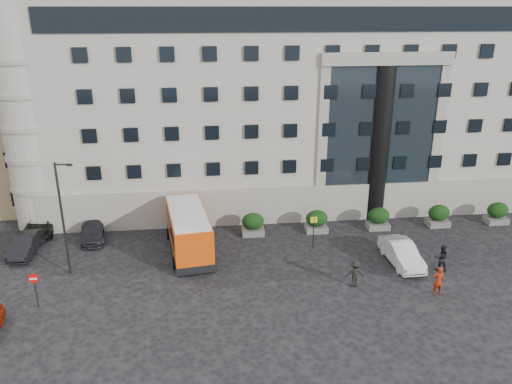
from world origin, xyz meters
TOP-DOWN VIEW (x-y plane):
  - ground at (0.00, 0.00)m, footprint 120.00×120.00m
  - civic_building at (6.00, 22.00)m, footprint 44.00×24.00m
  - entrance_column at (12.00, 10.30)m, footprint 1.80×1.80m
  - apartment_far at (-27.00, 38.00)m, footprint 13.00×13.00m
  - hedge_a at (-4.00, 7.80)m, footprint 1.80×1.26m
  - hedge_b at (1.20, 7.80)m, footprint 1.80×1.26m
  - hedge_c at (6.40, 7.80)m, footprint 1.80×1.26m
  - hedge_d at (11.60, 7.80)m, footprint 1.80×1.26m
  - hedge_e at (16.80, 7.80)m, footprint 1.80×1.26m
  - hedge_f at (22.00, 7.80)m, footprint 1.80×1.26m
  - street_lamp at (-11.94, 3.00)m, footprint 1.16×0.18m
  - bus_stop_sign at (5.50, 5.00)m, footprint 0.50×0.08m
  - no_entry_sign at (-13.00, -1.04)m, footprint 0.64×0.16m
  - minibus at (-3.88, 5.43)m, footprint 3.68×7.98m
  - red_truck at (-11.99, 16.30)m, footprint 2.39×4.95m
  - parked_car_b at (-15.98, 6.42)m, footprint 1.52×4.33m
  - parked_car_c at (-11.50, 8.37)m, footprint 2.45×4.55m
  - parked_car_d at (-15.89, 10.04)m, footprint 2.60×5.03m
  - white_taxi at (11.22, 1.84)m, footprint 1.89×4.93m
  - pedestrian_a at (11.95, -2.35)m, footprint 0.76×0.54m
  - pedestrian_b at (13.55, 0.55)m, footprint 1.11×0.99m
  - pedestrian_c at (6.97, -0.81)m, footprint 1.25×0.76m

SIDE VIEW (x-z plane):
  - ground at x=0.00m, z-range 0.00..0.00m
  - parked_car_c at x=-11.50m, z-range 0.00..1.25m
  - parked_car_d at x=-15.89m, z-range 0.00..1.36m
  - parked_car_b at x=-15.98m, z-range 0.00..1.43m
  - white_taxi at x=11.22m, z-range 0.00..1.60m
  - hedge_a at x=-4.00m, z-range 0.01..1.85m
  - hedge_b at x=1.20m, z-range 0.01..1.85m
  - hedge_c at x=6.40m, z-range 0.01..1.85m
  - hedge_d at x=11.60m, z-range 0.01..1.85m
  - hedge_e at x=16.80m, z-range 0.01..1.85m
  - hedge_f at x=22.00m, z-range 0.01..1.85m
  - pedestrian_c at x=6.97m, z-range 0.00..1.88m
  - pedestrian_b at x=13.55m, z-range 0.00..1.92m
  - pedestrian_a at x=11.95m, z-range 0.00..1.94m
  - red_truck at x=-11.99m, z-range 0.03..2.67m
  - no_entry_sign at x=-13.00m, z-range 0.49..2.81m
  - bus_stop_sign at x=5.50m, z-range 0.47..2.99m
  - minibus at x=-3.88m, z-range 0.16..3.37m
  - street_lamp at x=-11.94m, z-range 0.37..8.37m
  - entrance_column at x=12.00m, z-range 0.00..13.00m
  - civic_building at x=6.00m, z-range 0.00..18.00m
  - apartment_far at x=-27.00m, z-range 0.00..22.00m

